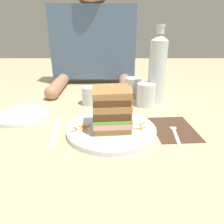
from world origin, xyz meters
TOP-DOWN VIEW (x-y plane):
  - ground_plane at (0.00, 0.00)m, footprint 3.00×3.00m
  - main_plate at (-0.01, -0.02)m, footprint 0.28×0.28m
  - sandwich at (-0.01, -0.02)m, footprint 0.12×0.12m
  - carrot_shred_0 at (-0.12, -0.05)m, footprint 0.02×0.02m
  - carrot_shred_1 at (-0.11, -0.02)m, footprint 0.02×0.01m
  - carrot_shred_2 at (-0.09, -0.02)m, footprint 0.03×0.01m
  - carrot_shred_3 at (-0.12, -0.03)m, footprint 0.01×0.02m
  - carrot_shred_4 at (-0.10, -0.02)m, footprint 0.02×0.02m
  - carrot_shred_5 at (-0.11, -0.02)m, footprint 0.01×0.03m
  - carrot_shred_6 at (-0.09, -0.03)m, footprint 0.01×0.02m
  - carrot_shred_7 at (-0.09, -0.02)m, footprint 0.02×0.03m
  - carrot_shred_8 at (-0.09, -0.05)m, footprint 0.02×0.02m
  - carrot_shred_9 at (0.07, -0.03)m, footprint 0.03×0.01m
  - carrot_shred_10 at (0.08, -0.03)m, footprint 0.02×0.01m
  - carrot_shred_11 at (0.08, -0.02)m, footprint 0.01×0.03m
  - carrot_shred_12 at (0.09, -0.00)m, footprint 0.02×0.02m
  - carrot_shred_13 at (0.09, -0.02)m, footprint 0.01×0.02m
  - napkin_dark at (0.19, -0.01)m, footprint 0.14×0.19m
  - fork at (0.18, -0.03)m, footprint 0.03×0.17m
  - knife at (-0.19, -0.02)m, footprint 0.04×0.20m
  - juice_glass at (0.13, 0.21)m, footprint 0.07×0.07m
  - water_bottle at (0.17, 0.25)m, footprint 0.07×0.07m
  - empty_tumbler_0 at (-0.10, 0.22)m, footprint 0.07×0.07m
  - empty_tumbler_1 at (0.09, 0.33)m, footprint 0.07×0.07m
  - side_plate at (-0.33, 0.09)m, footprint 0.19×0.19m
  - diner_across at (-0.11, 0.57)m, footprint 0.45×0.44m

SIDE VIEW (x-z plane):
  - ground_plane at x=0.00m, z-range 0.00..0.00m
  - napkin_dark at x=0.19m, z-range 0.00..0.00m
  - knife at x=-0.19m, z-range 0.00..0.00m
  - fork at x=0.18m, z-range 0.00..0.01m
  - side_plate at x=-0.33m, z-range 0.00..0.01m
  - main_plate at x=-0.01m, z-range 0.00..0.01m
  - carrot_shred_9 at x=0.07m, z-range 0.01..0.02m
  - carrot_shred_13 at x=0.09m, z-range 0.01..0.02m
  - carrot_shred_4 at x=-0.10m, z-range 0.01..0.02m
  - carrot_shred_11 at x=0.08m, z-range 0.01..0.02m
  - carrot_shred_5 at x=-0.11m, z-range 0.01..0.02m
  - carrot_shred_6 at x=-0.09m, z-range 0.01..0.02m
  - carrot_shred_10 at x=0.08m, z-range 0.01..0.02m
  - carrot_shred_0 at x=-0.12m, z-range 0.01..0.02m
  - carrot_shred_1 at x=-0.11m, z-range 0.01..0.02m
  - carrot_shred_2 at x=-0.09m, z-range 0.01..0.02m
  - carrot_shred_12 at x=0.09m, z-range 0.01..0.02m
  - carrot_shred_3 at x=-0.12m, z-range 0.01..0.02m
  - carrot_shred_8 at x=-0.09m, z-range 0.01..0.02m
  - carrot_shred_7 at x=-0.09m, z-range 0.01..0.02m
  - empty_tumbler_0 at x=-0.10m, z-range 0.00..0.07m
  - juice_glass at x=0.13m, z-range -0.01..0.09m
  - empty_tumbler_1 at x=0.09m, z-range 0.00..0.08m
  - sandwich at x=-0.01m, z-range 0.01..0.14m
  - water_bottle at x=0.17m, z-range -0.01..0.30m
  - diner_across at x=-0.11m, z-range -0.02..0.58m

